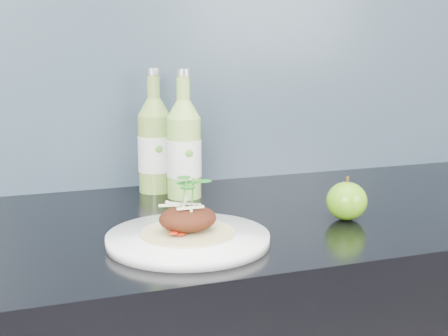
% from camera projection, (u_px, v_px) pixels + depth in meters
% --- Properties ---
extents(subway_backsplash, '(4.00, 0.02, 0.70)m').
position_uv_depth(subway_backsplash, '(177.00, 18.00, 1.30)').
color(subway_backsplash, slate).
rests_on(subway_backsplash, kitchen_counter).
extents(dinner_plate, '(0.32, 0.32, 0.02)m').
position_uv_depth(dinner_plate, '(188.00, 239.00, 0.93)').
color(dinner_plate, white).
rests_on(dinner_plate, kitchen_counter).
extents(pork_taco, '(0.14, 0.14, 0.10)m').
position_uv_depth(pork_taco, '(188.00, 216.00, 0.93)').
color(pork_taco, tan).
rests_on(pork_taco, dinner_plate).
extents(green_apple, '(0.09, 0.09, 0.08)m').
position_uv_depth(green_apple, '(347.00, 201.00, 1.06)').
color(green_apple, '#3F880E').
rests_on(green_apple, kitchen_counter).
extents(cider_bottle_left, '(0.07, 0.07, 0.25)m').
position_uv_depth(cider_bottle_left, '(155.00, 145.00, 1.26)').
color(cider_bottle_left, '#7FA946').
rests_on(cider_bottle_left, kitchen_counter).
extents(cider_bottle_right, '(0.07, 0.07, 0.25)m').
position_uv_depth(cider_bottle_right, '(184.00, 149.00, 1.21)').
color(cider_bottle_right, '#8FC451').
rests_on(cider_bottle_right, kitchen_counter).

